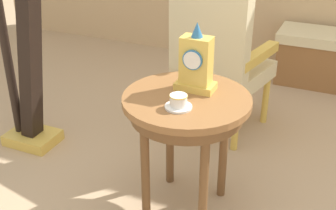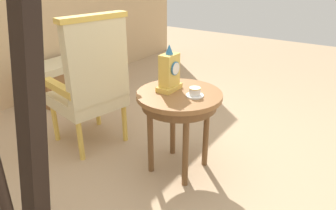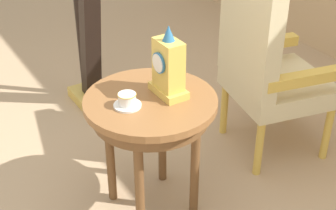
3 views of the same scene
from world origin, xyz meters
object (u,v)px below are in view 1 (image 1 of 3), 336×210
at_px(side_table, 187,112).
at_px(mantel_clock, 196,64).
at_px(armchair, 218,49).
at_px(teacup_left, 178,102).
at_px(harp, 22,44).

height_order(side_table, mantel_clock, mantel_clock).
bearing_deg(mantel_clock, armchair, 99.09).
height_order(teacup_left, harp, harp).
bearing_deg(harp, armchair, 31.41).
relative_size(side_table, armchair, 0.56).
bearing_deg(harp, teacup_left, -14.74).
height_order(side_table, teacup_left, teacup_left).
bearing_deg(armchair, side_table, -82.52).
xyz_separation_m(mantel_clock, harp, (-1.11, 0.08, -0.09)).
xyz_separation_m(side_table, mantel_clock, (0.01, 0.09, 0.22)).
relative_size(side_table, harp, 0.37).
height_order(armchair, harp, harp).
bearing_deg(teacup_left, mantel_clock, 89.77).
height_order(mantel_clock, harp, harp).
bearing_deg(side_table, teacup_left, -86.57).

